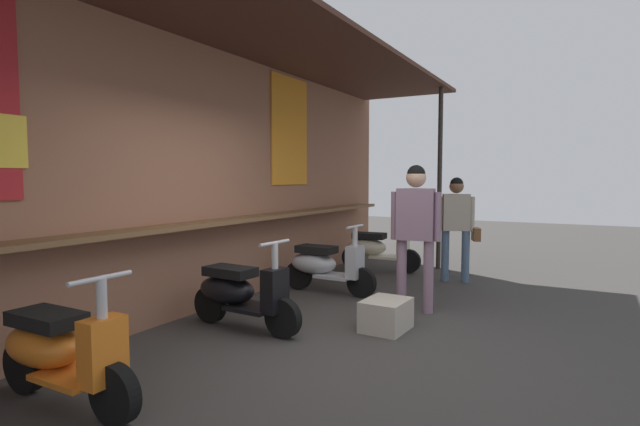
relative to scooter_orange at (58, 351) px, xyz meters
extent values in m
plane|color=#383533|center=(1.95, -1.08, -0.39)|extent=(30.16, 30.16, 0.00)
cube|color=#8C5B44|center=(1.95, 0.94, 1.32)|extent=(10.77, 0.25, 3.41)
cube|color=brown|center=(1.95, 0.64, 0.69)|extent=(9.69, 0.36, 0.05)
cube|color=orange|center=(4.28, 0.80, 1.92)|extent=(0.97, 0.02, 1.62)
cube|color=#4C2D23|center=(1.95, -0.09, 2.81)|extent=(10.34, 1.82, 0.06)
cylinder|color=#332D28|center=(6.47, -0.90, 1.21)|extent=(0.08, 0.08, 3.20)
ellipsoid|color=orange|center=(0.00, 0.17, 0.01)|extent=(0.38, 0.70, 0.30)
cube|color=black|center=(0.00, 0.12, 0.21)|extent=(0.30, 0.55, 0.10)
cube|color=orange|center=(0.00, -0.18, -0.14)|extent=(0.38, 0.50, 0.04)
cube|color=orange|center=(0.00, -0.48, 0.08)|extent=(0.28, 0.16, 0.44)
cylinder|color=#B7B7BC|center=(0.00, -0.48, 0.21)|extent=(0.07, 0.07, 0.70)
cylinder|color=#B7B7BC|center=(0.00, -0.48, 0.56)|extent=(0.46, 0.04, 0.04)
cylinder|color=black|center=(0.00, -0.58, -0.19)|extent=(0.10, 0.40, 0.40)
cylinder|color=black|center=(0.00, 0.42, -0.19)|extent=(0.10, 0.40, 0.40)
ellipsoid|color=black|center=(2.01, 0.17, 0.01)|extent=(0.42, 0.72, 0.30)
cube|color=black|center=(2.01, 0.12, 0.21)|extent=(0.33, 0.57, 0.10)
cube|color=black|center=(1.99, -0.18, -0.14)|extent=(0.41, 0.52, 0.04)
cube|color=black|center=(1.98, -0.48, 0.08)|extent=(0.29, 0.18, 0.44)
cylinder|color=#B7B7BC|center=(1.98, -0.48, 0.21)|extent=(0.07, 0.07, 0.70)
cylinder|color=#B7B7BC|center=(1.98, -0.48, 0.56)|extent=(0.46, 0.06, 0.04)
cylinder|color=black|center=(1.97, -0.58, -0.19)|extent=(0.12, 0.40, 0.40)
cylinder|color=black|center=(2.03, 0.42, -0.19)|extent=(0.12, 0.40, 0.40)
ellipsoid|color=#B2B5BA|center=(3.89, 0.17, 0.01)|extent=(0.39, 0.71, 0.30)
cube|color=black|center=(3.89, 0.12, 0.21)|extent=(0.31, 0.56, 0.10)
cube|color=#B2B5BA|center=(3.88, -0.18, -0.14)|extent=(0.39, 0.51, 0.04)
cube|color=#B2B5BA|center=(3.87, -0.48, 0.08)|extent=(0.28, 0.16, 0.44)
cylinder|color=#B7B7BC|center=(3.87, -0.48, 0.21)|extent=(0.07, 0.07, 0.70)
cylinder|color=#B7B7BC|center=(3.87, -0.48, 0.56)|extent=(0.46, 0.04, 0.04)
cylinder|color=black|center=(3.87, -0.58, -0.19)|extent=(0.11, 0.40, 0.40)
cylinder|color=black|center=(3.89, 0.42, -0.19)|extent=(0.11, 0.40, 0.40)
ellipsoid|color=beige|center=(5.75, 0.17, 0.01)|extent=(0.43, 0.73, 0.30)
cube|color=black|center=(5.76, 0.12, 0.21)|extent=(0.34, 0.57, 0.10)
cube|color=beige|center=(5.78, -0.18, -0.14)|extent=(0.42, 0.53, 0.04)
cube|color=beige|center=(5.80, -0.48, 0.08)|extent=(0.29, 0.18, 0.44)
cylinder|color=#B7B7BC|center=(5.80, -0.48, 0.21)|extent=(0.07, 0.07, 0.70)
cylinder|color=#B7B7BC|center=(5.80, -0.48, 0.56)|extent=(0.46, 0.07, 0.04)
cylinder|color=black|center=(5.81, -0.58, -0.19)|extent=(0.13, 0.41, 0.40)
cylinder|color=black|center=(5.73, 0.42, -0.19)|extent=(0.13, 0.41, 0.40)
cylinder|color=slate|center=(5.49, -1.28, 0.01)|extent=(0.12, 0.12, 0.79)
cylinder|color=slate|center=(5.54, -1.58, 0.01)|extent=(0.12, 0.12, 0.79)
cube|color=#ADA393|center=(5.51, -1.43, 0.69)|extent=(0.33, 0.44, 0.56)
sphere|color=brown|center=(5.51, -1.43, 1.08)|extent=(0.21, 0.21, 0.21)
sphere|color=black|center=(5.51, -1.43, 1.12)|extent=(0.20, 0.20, 0.20)
cylinder|color=#ADA393|center=(5.43, -1.20, 0.66)|extent=(0.08, 0.08, 0.53)
cylinder|color=#ADA393|center=(5.60, -1.65, 0.66)|extent=(0.08, 0.08, 0.53)
cube|color=brown|center=(5.65, -1.70, 0.35)|extent=(0.28, 0.19, 0.20)
cylinder|color=gray|center=(3.57, -1.58, 0.04)|extent=(0.12, 0.12, 0.86)
cylinder|color=gray|center=(3.54, -1.26, 0.04)|extent=(0.12, 0.12, 0.86)
cube|color=gray|center=(3.56, -1.42, 0.78)|extent=(0.25, 0.45, 0.61)
sphere|color=tan|center=(3.56, -1.42, 1.21)|extent=(0.23, 0.23, 0.23)
sphere|color=black|center=(3.56, -1.42, 1.26)|extent=(0.21, 0.21, 0.21)
cylinder|color=gray|center=(3.59, -1.67, 0.76)|extent=(0.08, 0.08, 0.58)
cylinder|color=gray|center=(3.52, -1.16, 0.76)|extent=(0.08, 0.08, 0.58)
cube|color=#B2A899|center=(2.71, -1.39, -0.23)|extent=(0.54, 0.44, 0.32)
camera|label=1|loc=(-2.02, -3.22, 1.20)|focal=27.36mm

